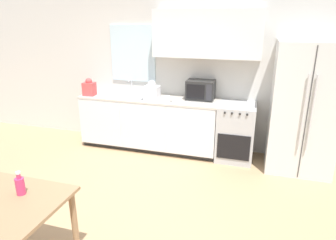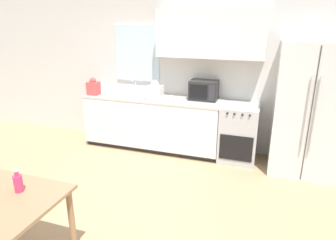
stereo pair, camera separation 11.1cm
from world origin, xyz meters
name	(u,v)px [view 2 (the right image)]	position (x,y,z in m)	size (l,w,h in m)	color
ground_plane	(116,220)	(0.00, 0.00, 0.00)	(12.00, 12.00, 0.00)	tan
wall_back	(182,63)	(0.08, 2.34, 1.45)	(12.00, 0.38, 2.70)	silver
kitchen_counter	(153,123)	(-0.35, 2.03, 0.46)	(2.36, 0.64, 0.90)	#333333
oven_range	(239,133)	(1.11, 2.03, 0.45)	(0.57, 0.64, 0.90)	#B7BABC
refrigerator	(307,109)	(2.04, 1.97, 0.94)	(0.89, 0.79, 1.88)	silver
kitchen_sink	(131,95)	(-0.74, 2.04, 0.92)	(0.67, 0.45, 0.26)	#B7BABC
microwave	(204,90)	(0.50, 2.16, 1.06)	(0.45, 0.31, 0.32)	#282828
coffee_mug	(171,99)	(0.03, 1.87, 0.95)	(0.11, 0.08, 0.10)	white
grocery_bag_0	(155,91)	(-0.25, 1.91, 1.04)	(0.24, 0.21, 0.32)	white
grocery_bag_1	(93,87)	(-1.38, 1.89, 1.04)	(0.21, 0.18, 0.30)	#D14C4C
dining_table	(4,212)	(-0.50, -0.95, 0.63)	(0.92, 0.78, 0.76)	#997551
drink_bottle	(18,183)	(-0.44, -0.81, 0.85)	(0.07, 0.07, 0.21)	#DB386B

